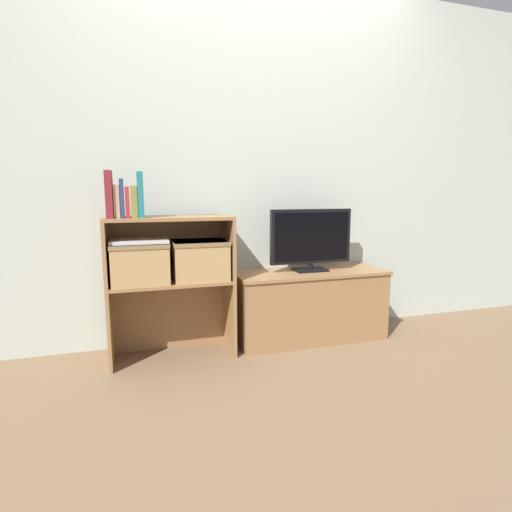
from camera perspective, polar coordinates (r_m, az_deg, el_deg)
name	(u,v)px	position (r m, az deg, el deg)	size (l,w,h in m)	color
ground_plane	(263,355)	(2.58, 1.05, -13.94)	(16.00, 16.00, 0.00)	brown
wall_back	(245,164)	(2.78, -1.65, 13.06)	(10.00, 0.05, 2.40)	#B2BCB2
tv_stand	(309,305)	(2.80, 7.64, -6.90)	(1.04, 0.40, 0.48)	olive
tv	(311,238)	(2.71, 7.86, 2.52)	(0.58, 0.14, 0.42)	black
bookshelf_lower_tier	(171,307)	(2.57, -12.03, -7.11)	(0.74, 0.31, 0.48)	olive
bookshelf_upper_tier	(169,239)	(2.48, -12.35, 2.43)	(0.74, 0.31, 0.38)	olive
book_maroon	(109,195)	(2.36, -20.24, 8.24)	(0.04, 0.16, 0.26)	maroon
book_tan	(117,201)	(2.36, -19.23, 7.38)	(0.03, 0.13, 0.18)	tan
book_navy	(122,198)	(2.35, -18.61, 7.80)	(0.02, 0.13, 0.21)	navy
book_crimson	(127,202)	(2.35, -17.90, 7.32)	(0.02, 0.14, 0.17)	#B22328
book_olive	(134,202)	(2.35, -17.04, 7.41)	(0.03, 0.15, 0.18)	olive
book_teal	(140,195)	(2.35, -16.20, 8.38)	(0.03, 0.15, 0.25)	#1E7075
storage_basket_left	(140,261)	(2.42, -16.24, -0.70)	(0.33, 0.28, 0.24)	tan
storage_basket_right	(200,258)	(2.45, -8.03, -0.31)	(0.33, 0.28, 0.24)	tan
laptop	(139,241)	(2.40, -16.37, 2.08)	(0.33, 0.22, 0.02)	white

